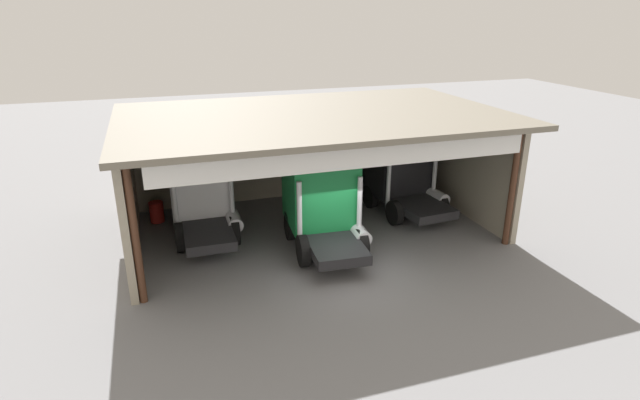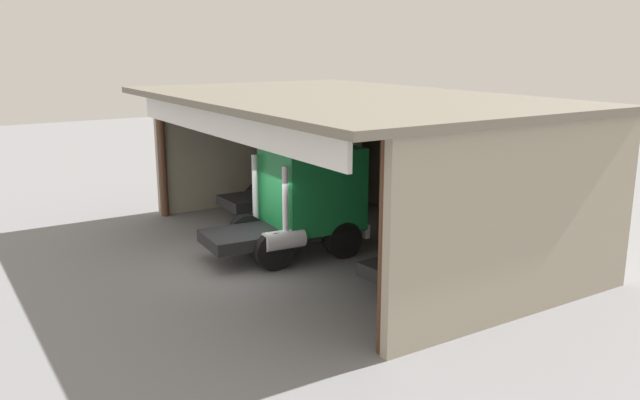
{
  "view_description": "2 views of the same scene",
  "coord_description": "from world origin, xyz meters",
  "px_view_note": "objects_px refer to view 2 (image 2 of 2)",
  "views": [
    {
      "loc": [
        -5.74,
        -14.58,
        8.52
      ],
      "look_at": [
        0.0,
        2.81,
        1.61
      ],
      "focal_mm": 28.85,
      "sensor_mm": 36.0,
      "label": 1
    },
    {
      "loc": [
        16.54,
        -7.69,
        6.33
      ],
      "look_at": [
        0.0,
        2.81,
        1.61
      ],
      "focal_mm": 36.75,
      "sensor_mm": 36.0,
      "label": 2
    }
  ],
  "objects_px": {
    "truck_white_center_left_bay": "(310,164)",
    "oil_drum": "(319,188)",
    "tool_cart": "(472,230)",
    "truck_green_right_bay": "(305,197)",
    "truck_black_yard_outside": "(468,212)"
  },
  "relations": [
    {
      "from": "truck_green_right_bay",
      "to": "truck_white_center_left_bay",
      "type": "bearing_deg",
      "value": 150.53
    },
    {
      "from": "truck_white_center_left_bay",
      "to": "oil_drum",
      "type": "distance_m",
      "value": 2.76
    },
    {
      "from": "truck_green_right_bay",
      "to": "tool_cart",
      "type": "distance_m",
      "value": 5.51
    },
    {
      "from": "oil_drum",
      "to": "tool_cart",
      "type": "height_order",
      "value": "tool_cart"
    },
    {
      "from": "tool_cart",
      "to": "truck_black_yard_outside",
      "type": "bearing_deg",
      "value": -48.33
    },
    {
      "from": "truck_green_right_bay",
      "to": "truck_black_yard_outside",
      "type": "xyz_separation_m",
      "value": [
        4.46,
        2.41,
        0.17
      ]
    },
    {
      "from": "truck_white_center_left_bay",
      "to": "tool_cart",
      "type": "height_order",
      "value": "truck_white_center_left_bay"
    },
    {
      "from": "truck_green_right_bay",
      "to": "oil_drum",
      "type": "height_order",
      "value": "truck_green_right_bay"
    },
    {
      "from": "truck_green_right_bay",
      "to": "truck_black_yard_outside",
      "type": "bearing_deg",
      "value": 32.26
    },
    {
      "from": "truck_green_right_bay",
      "to": "oil_drum",
      "type": "bearing_deg",
      "value": 148.06
    },
    {
      "from": "truck_black_yard_outside",
      "to": "tool_cart",
      "type": "relative_size",
      "value": 4.61
    },
    {
      "from": "truck_white_center_left_bay",
      "to": "truck_black_yard_outside",
      "type": "xyz_separation_m",
      "value": [
        8.59,
        -0.31,
        0.06
      ]
    },
    {
      "from": "oil_drum",
      "to": "tool_cart",
      "type": "relative_size",
      "value": 0.87
    },
    {
      "from": "truck_white_center_left_bay",
      "to": "oil_drum",
      "type": "relative_size",
      "value": 5.95
    },
    {
      "from": "truck_green_right_bay",
      "to": "tool_cart",
      "type": "relative_size",
      "value": 4.94
    }
  ]
}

